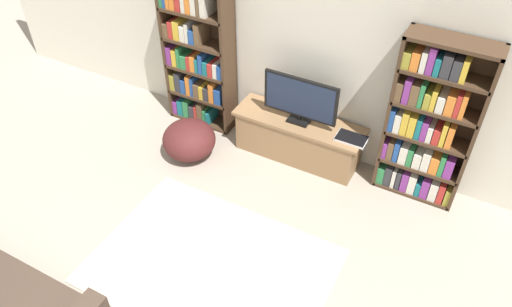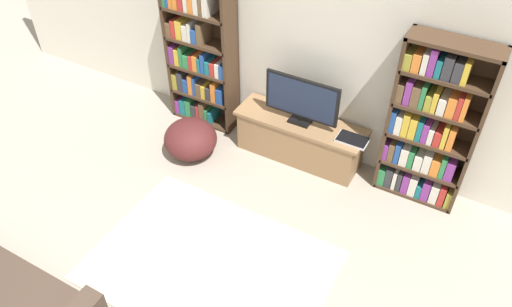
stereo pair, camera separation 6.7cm
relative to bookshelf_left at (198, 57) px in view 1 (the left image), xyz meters
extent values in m
cube|color=silver|center=(1.29, 0.18, 0.42)|extent=(8.80, 0.06, 2.60)
cube|color=#422D1E|center=(-0.37, -0.02, 0.02)|extent=(0.04, 0.30, 1.80)
cube|color=#422D1E|center=(0.44, -0.02, 0.02)|extent=(0.04, 0.30, 1.80)
cube|color=#422D1E|center=(0.03, 0.11, 0.02)|extent=(0.84, 0.04, 1.80)
cube|color=#422D1E|center=(0.03, -0.02, -0.86)|extent=(0.81, 0.30, 0.04)
cube|color=#7F338C|center=(-0.32, -0.03, -0.76)|extent=(0.06, 0.24, 0.17)
cube|color=#196B75|center=(-0.24, -0.03, -0.74)|extent=(0.08, 0.24, 0.21)
cube|color=#2D7F47|center=(-0.16, -0.03, -0.73)|extent=(0.08, 0.24, 0.23)
cube|color=#333338|center=(-0.07, -0.03, -0.75)|extent=(0.07, 0.24, 0.18)
cube|color=#B72D28|center=(-0.01, -0.03, -0.74)|extent=(0.04, 0.24, 0.20)
cube|color=brown|center=(0.05, -0.03, -0.72)|extent=(0.07, 0.24, 0.26)
cube|color=#2D7F47|center=(0.11, -0.03, -0.75)|extent=(0.04, 0.24, 0.18)
cube|color=#196B75|center=(0.16, -0.03, -0.76)|extent=(0.05, 0.24, 0.16)
cube|color=#422D1E|center=(0.03, -0.02, -0.50)|extent=(0.81, 0.30, 0.04)
cube|color=#9E9333|center=(-0.32, -0.03, -0.38)|extent=(0.07, 0.24, 0.21)
cube|color=#333338|center=(-0.24, -0.03, -0.36)|extent=(0.08, 0.24, 0.25)
cube|color=#234C99|center=(-0.16, -0.03, -0.39)|extent=(0.07, 0.24, 0.18)
cube|color=orange|center=(-0.08, -0.03, -0.35)|extent=(0.06, 0.24, 0.26)
cube|color=#234C99|center=(-0.03, -0.03, -0.36)|extent=(0.04, 0.24, 0.25)
cube|color=brown|center=(0.03, -0.03, -0.39)|extent=(0.07, 0.24, 0.18)
cube|color=gold|center=(0.10, -0.03, -0.40)|extent=(0.06, 0.24, 0.17)
cube|color=#333338|center=(0.17, -0.03, -0.40)|extent=(0.07, 0.24, 0.17)
cube|color=orange|center=(0.25, -0.03, -0.36)|extent=(0.07, 0.24, 0.25)
cube|color=#234C99|center=(0.33, -0.03, -0.39)|extent=(0.08, 0.24, 0.20)
cube|color=#422D1E|center=(0.03, -0.02, -0.14)|extent=(0.81, 0.30, 0.04)
cube|color=#7F338C|center=(-0.32, -0.03, -0.01)|extent=(0.07, 0.24, 0.23)
cube|color=gold|center=(-0.24, -0.03, -0.02)|extent=(0.06, 0.24, 0.21)
cube|color=#2D7F47|center=(-0.18, -0.03, 0.00)|extent=(0.04, 0.24, 0.25)
cube|color=#2D7F47|center=(-0.12, -0.03, -0.04)|extent=(0.08, 0.24, 0.16)
cube|color=#B72D28|center=(-0.05, -0.03, -0.04)|extent=(0.05, 0.24, 0.17)
cube|color=orange|center=(0.01, -0.03, -0.03)|extent=(0.06, 0.24, 0.19)
cube|color=#196B75|center=(0.07, -0.03, -0.04)|extent=(0.04, 0.24, 0.17)
cube|color=#234C99|center=(0.12, -0.03, 0.00)|extent=(0.05, 0.24, 0.24)
cube|color=#196B75|center=(0.18, -0.03, -0.04)|extent=(0.06, 0.24, 0.17)
cube|color=#B72D28|center=(0.25, -0.03, -0.04)|extent=(0.06, 0.24, 0.16)
cube|color=silver|center=(0.32, -0.03, -0.04)|extent=(0.05, 0.24, 0.18)
cube|color=#234C99|center=(0.38, -0.03, -0.04)|extent=(0.07, 0.24, 0.17)
cube|color=#422D1E|center=(0.03, -0.02, 0.22)|extent=(0.81, 0.30, 0.04)
cube|color=brown|center=(-0.32, -0.03, 0.32)|extent=(0.07, 0.24, 0.16)
cube|color=#B72D28|center=(-0.24, -0.03, 0.34)|extent=(0.06, 0.24, 0.20)
cube|color=gold|center=(-0.17, -0.03, 0.35)|extent=(0.08, 0.24, 0.22)
cube|color=silver|center=(-0.09, -0.03, 0.33)|extent=(0.07, 0.24, 0.19)
cube|color=silver|center=(-0.03, -0.03, 0.35)|extent=(0.04, 0.24, 0.22)
cube|color=#234C99|center=(0.03, -0.03, 0.32)|extent=(0.07, 0.24, 0.16)
cube|color=brown|center=(0.11, -0.03, 0.36)|extent=(0.07, 0.24, 0.25)
cube|color=#422D1E|center=(0.03, -0.02, 0.58)|extent=(0.81, 0.30, 0.04)
cube|color=silver|center=(-0.04, -0.03, 0.68)|extent=(0.05, 0.24, 0.17)
cube|color=orange|center=(0.02, -0.03, 0.68)|extent=(0.07, 0.24, 0.17)
cube|color=silver|center=(0.09, -0.03, 0.70)|extent=(0.06, 0.24, 0.21)
cube|color=brown|center=(0.15, -0.03, 0.71)|extent=(0.04, 0.24, 0.22)
cube|color=silver|center=(0.21, -0.03, 0.72)|extent=(0.07, 0.24, 0.25)
cube|color=#422D1E|center=(2.32, -0.02, 0.02)|extent=(0.04, 0.30, 1.80)
cube|color=#422D1E|center=(3.12, -0.02, 0.02)|extent=(0.04, 0.30, 1.80)
cube|color=#422D1E|center=(2.72, 0.11, 0.02)|extent=(0.84, 0.04, 1.80)
cube|color=#422D1E|center=(2.72, -0.02, 0.90)|extent=(0.84, 0.30, 0.04)
cube|color=#422D1E|center=(2.72, -0.02, -0.86)|extent=(0.81, 0.30, 0.04)
cube|color=#2D7F47|center=(2.37, -0.03, -0.74)|extent=(0.07, 0.24, 0.21)
cube|color=#333338|center=(2.45, -0.03, -0.72)|extent=(0.07, 0.24, 0.25)
cube|color=silver|center=(2.51, -0.03, -0.73)|extent=(0.04, 0.24, 0.23)
cube|color=#333338|center=(2.56, -0.03, -0.73)|extent=(0.05, 0.24, 0.23)
cube|color=#7F338C|center=(2.63, -0.03, -0.72)|extent=(0.07, 0.24, 0.24)
cube|color=silver|center=(2.71, -0.03, -0.73)|extent=(0.08, 0.24, 0.23)
cube|color=#196B75|center=(2.78, -0.03, -0.76)|extent=(0.05, 0.24, 0.16)
cube|color=#7F338C|center=(2.85, -0.03, -0.73)|extent=(0.08, 0.24, 0.23)
cube|color=silver|center=(2.93, -0.03, -0.73)|extent=(0.08, 0.24, 0.23)
cube|color=#B72D28|center=(3.01, -0.03, -0.72)|extent=(0.06, 0.24, 0.24)
cube|color=#9E9333|center=(3.09, -0.03, -0.74)|extent=(0.08, 0.24, 0.20)
cube|color=#422D1E|center=(2.72, -0.02, -0.50)|extent=(0.81, 0.30, 0.04)
cube|color=#7F338C|center=(2.36, -0.03, -0.39)|extent=(0.04, 0.24, 0.19)
cube|color=brown|center=(2.41, -0.03, -0.38)|extent=(0.06, 0.24, 0.22)
cube|color=#234C99|center=(2.48, -0.03, -0.36)|extent=(0.05, 0.24, 0.24)
cube|color=silver|center=(2.55, -0.03, -0.38)|extent=(0.08, 0.24, 0.21)
cube|color=#2D7F47|center=(2.62, -0.03, -0.38)|extent=(0.05, 0.24, 0.20)
cube|color=silver|center=(2.69, -0.03, -0.40)|extent=(0.08, 0.24, 0.17)
cube|color=silver|center=(2.78, -0.03, -0.37)|extent=(0.08, 0.24, 0.22)
cube|color=orange|center=(2.86, -0.03, -0.39)|extent=(0.08, 0.24, 0.19)
cube|color=#2D7F47|center=(2.93, -0.03, -0.36)|extent=(0.05, 0.24, 0.25)
cube|color=#7F338C|center=(3.00, -0.03, -0.37)|extent=(0.08, 0.24, 0.22)
cube|color=#422D1E|center=(2.72, -0.02, -0.14)|extent=(0.81, 0.30, 0.04)
cube|color=#234C99|center=(2.36, -0.03, 0.00)|extent=(0.05, 0.24, 0.25)
cube|color=silver|center=(2.42, -0.03, -0.02)|extent=(0.06, 0.24, 0.21)
cube|color=gold|center=(2.49, -0.03, 0.01)|extent=(0.06, 0.24, 0.26)
cube|color=gold|center=(2.56, -0.03, -0.01)|extent=(0.07, 0.24, 0.23)
cube|color=#196B75|center=(2.63, -0.03, -0.01)|extent=(0.05, 0.24, 0.22)
cube|color=#7F338C|center=(2.68, -0.03, -0.02)|extent=(0.06, 0.24, 0.21)
cube|color=silver|center=(2.74, -0.03, -0.04)|extent=(0.05, 0.24, 0.17)
cube|color=#B72D28|center=(2.80, -0.03, -0.04)|extent=(0.06, 0.24, 0.16)
cube|color=gold|center=(2.86, -0.03, 0.00)|extent=(0.04, 0.24, 0.25)
cube|color=orange|center=(2.92, -0.03, 0.00)|extent=(0.06, 0.24, 0.24)
cube|color=#422D1E|center=(2.72, -0.02, 0.22)|extent=(0.81, 0.30, 0.04)
cube|color=brown|center=(2.37, -0.03, 0.34)|extent=(0.06, 0.24, 0.20)
cube|color=#7F338C|center=(2.44, -0.03, 0.37)|extent=(0.06, 0.24, 0.26)
cube|color=brown|center=(2.51, -0.03, 0.35)|extent=(0.08, 0.24, 0.22)
cube|color=#2D7F47|center=(2.58, -0.03, 0.36)|extent=(0.04, 0.24, 0.25)
cube|color=#9E9333|center=(2.63, -0.03, 0.32)|extent=(0.06, 0.24, 0.16)
cube|color=gold|center=(2.69, -0.03, 0.34)|extent=(0.05, 0.24, 0.21)
cube|color=silver|center=(2.76, -0.03, 0.32)|extent=(0.07, 0.24, 0.16)
cube|color=orange|center=(2.84, -0.03, 0.34)|extent=(0.08, 0.24, 0.21)
cube|color=#B72D28|center=(2.90, -0.03, 0.36)|extent=(0.04, 0.24, 0.24)
cube|color=orange|center=(2.95, -0.03, 0.36)|extent=(0.04, 0.24, 0.25)
cube|color=#422D1E|center=(2.72, -0.02, 0.58)|extent=(0.81, 0.30, 0.04)
cube|color=#9E9333|center=(2.37, -0.03, 0.68)|extent=(0.07, 0.24, 0.16)
cube|color=orange|center=(2.45, -0.03, 0.69)|extent=(0.07, 0.24, 0.18)
cube|color=silver|center=(2.52, -0.03, 0.70)|extent=(0.05, 0.24, 0.20)
cube|color=#7F338C|center=(2.58, -0.03, 0.73)|extent=(0.06, 0.24, 0.26)
cube|color=#196B75|center=(2.64, -0.03, 0.68)|extent=(0.05, 0.24, 0.17)
cube|color=#333338|center=(2.72, -0.03, 0.71)|extent=(0.08, 0.24, 0.23)
cube|color=#333338|center=(2.80, -0.03, 0.70)|extent=(0.08, 0.24, 0.20)
cube|color=gold|center=(2.87, -0.03, 0.71)|extent=(0.05, 0.24, 0.22)
cube|color=#8E6B47|center=(1.38, -0.10, -0.64)|extent=(1.40, 0.43, 0.48)
cube|color=#8E6B47|center=(1.38, -0.10, -0.38)|extent=(1.49, 0.45, 0.04)
cube|color=black|center=(1.38, -0.12, -0.35)|extent=(0.24, 0.16, 0.03)
cylinder|color=black|center=(1.38, -0.12, -0.31)|extent=(0.04, 0.04, 0.05)
cube|color=black|center=(1.38, -0.12, -0.05)|extent=(0.84, 0.04, 0.47)
cube|color=#19233D|center=(1.38, -0.14, -0.05)|extent=(0.78, 0.00, 0.42)
cube|color=silver|center=(2.00, -0.15, -0.35)|extent=(0.33, 0.21, 0.02)
cube|color=black|center=(2.00, -0.15, -0.34)|extent=(0.32, 0.20, 0.00)
cube|color=beige|center=(1.33, -1.92, -0.87)|extent=(2.17, 1.55, 0.02)
ellipsoid|color=#4C1E1E|center=(0.27, -0.68, -0.66)|extent=(0.61, 0.61, 0.44)
camera|label=1|loc=(3.03, -4.20, 2.98)|focal=35.00mm
camera|label=2|loc=(3.09, -4.17, 2.98)|focal=35.00mm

